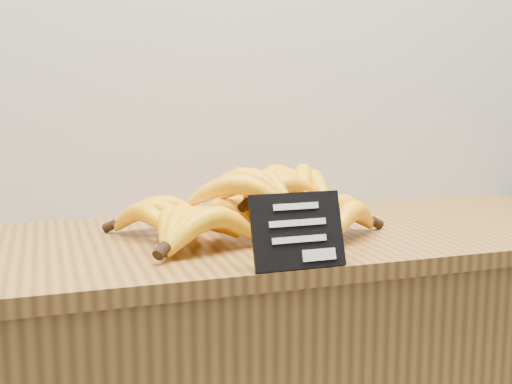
{
  "coord_description": "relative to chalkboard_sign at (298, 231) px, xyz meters",
  "views": [
    {
      "loc": [
        -0.44,
        1.59,
        1.21
      ],
      "look_at": [
        -0.07,
        2.7,
        1.02
      ],
      "focal_mm": 45.0,
      "sensor_mm": 36.0,
      "label": 1
    }
  ],
  "objects": [
    {
      "name": "banana_pile",
      "position": [
        -0.01,
        0.23,
        -0.0
      ],
      "size": [
        0.52,
        0.36,
        0.13
      ],
      "color": "#FFBA0A",
      "rests_on": "counter_top"
    },
    {
      "name": "counter_top",
      "position": [
        -0.0,
        0.25,
        -0.07
      ],
      "size": [
        1.57,
        0.54,
        0.03
      ],
      "primitive_type": "cube",
      "color": "olive",
      "rests_on": "counter"
    },
    {
      "name": "chalkboard_sign",
      "position": [
        0.0,
        0.0,
        0.0
      ],
      "size": [
        0.15,
        0.04,
        0.12
      ],
      "primitive_type": "cube",
      "rotation": [
        -0.32,
        0.0,
        0.0
      ],
      "color": "black",
      "rests_on": "counter_top"
    }
  ]
}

